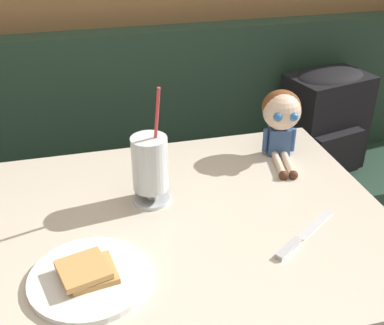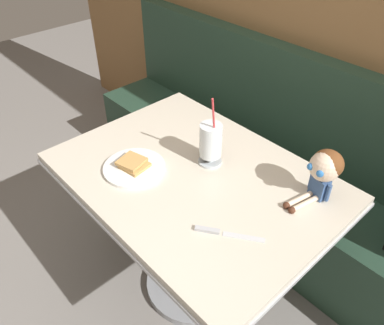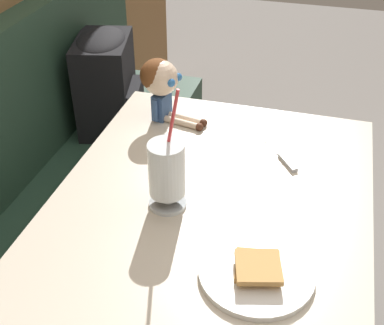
# 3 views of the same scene
# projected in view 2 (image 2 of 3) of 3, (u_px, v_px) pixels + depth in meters

# --- Properties ---
(ground_plane) EXTENTS (8.00, 8.00, 0.00)m
(ground_plane) POSITION_uv_depth(u_px,v_px,m) (167.00, 305.00, 1.89)
(ground_plane) COLOR gray
(wood_panel_wall) EXTENTS (4.40, 0.08, 2.40)m
(wood_panel_wall) POSITION_uv_depth(u_px,v_px,m) (339.00, 9.00, 1.70)
(wood_panel_wall) COLOR olive
(wood_panel_wall) RESTS_ON ground
(booth_bench) EXTENTS (2.60, 0.48, 1.00)m
(booth_bench) POSITION_uv_depth(u_px,v_px,m) (278.00, 182.00, 2.11)
(booth_bench) COLOR #233D2D
(booth_bench) RESTS_ON ground
(diner_table) EXTENTS (1.11, 0.81, 0.74)m
(diner_table) POSITION_uv_depth(u_px,v_px,m) (194.00, 209.00, 1.64)
(diner_table) COLOR beige
(diner_table) RESTS_ON ground
(toast_plate) EXTENTS (0.25, 0.25, 0.04)m
(toast_plate) POSITION_uv_depth(u_px,v_px,m) (134.00, 167.00, 1.54)
(toast_plate) COLOR white
(toast_plate) RESTS_ON diner_table
(milkshake_glass) EXTENTS (0.10, 0.10, 0.31)m
(milkshake_glass) POSITION_uv_depth(u_px,v_px,m) (211.00, 142.00, 1.52)
(milkshake_glass) COLOR silver
(milkshake_glass) RESTS_ON diner_table
(butter_knife) EXTENTS (0.20, 0.15, 0.01)m
(butter_knife) POSITION_uv_depth(u_px,v_px,m) (217.00, 232.00, 1.28)
(butter_knife) COLOR silver
(butter_knife) RESTS_ON diner_table
(seated_doll) EXTENTS (0.13, 0.23, 0.20)m
(seated_doll) POSITION_uv_depth(u_px,v_px,m) (324.00, 169.00, 1.34)
(seated_doll) COLOR #385689
(seated_doll) RESTS_ON diner_table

